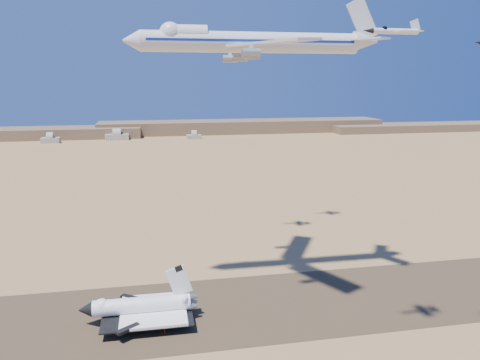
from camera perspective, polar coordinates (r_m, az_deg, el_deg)
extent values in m
plane|color=#A27E48|center=(166.65, -3.36, -15.55)|extent=(1200.00, 1200.00, 0.00)
cube|color=#4A3625|center=(166.63, -3.36, -15.54)|extent=(600.00, 50.00, 0.06)
cube|color=brown|center=(703.64, 0.38, 6.55)|extent=(420.00, 60.00, 18.00)
cube|color=brown|center=(782.05, 21.51, 6.02)|extent=(300.00, 60.00, 11.00)
cube|color=#ACA898|center=(632.47, -22.09, 4.51)|extent=(22.00, 14.00, 6.50)
cube|color=#ACA898|center=(636.96, -14.75, 5.10)|extent=(30.00, 15.00, 7.50)
cube|color=#ACA898|center=(628.61, -5.63, 5.25)|extent=(19.00, 12.50, 5.50)
cylinder|color=white|center=(160.29, -11.94, -14.70)|extent=(30.58, 5.61, 5.34)
cone|color=black|center=(161.86, -18.30, -14.80)|extent=(4.34, 5.11, 5.08)
sphere|color=white|center=(160.89, -16.52, -14.54)|extent=(4.96, 4.96, 4.96)
cube|color=white|center=(161.19, -10.50, -15.35)|extent=(21.19, 23.08, 0.86)
cube|color=black|center=(161.42, -11.20, -15.51)|extent=(28.82, 23.15, 0.48)
cube|color=white|center=(157.13, -7.44, -12.09)|extent=(8.85, 0.75, 10.99)
cylinder|color=gray|center=(163.13, -16.41, -16.10)|extent=(0.34, 0.34, 3.05)
cylinder|color=black|center=(163.60, -16.39, -16.41)|extent=(1.05, 0.44, 1.05)
cylinder|color=gray|center=(157.90, -9.74, -16.76)|extent=(0.34, 0.34, 3.05)
cylinder|color=black|center=(158.39, -9.73, -17.08)|extent=(1.05, 0.44, 1.05)
cylinder|color=gray|center=(166.34, -9.80, -15.18)|extent=(0.34, 0.34, 3.05)
cylinder|color=black|center=(166.79, -9.79, -15.49)|extent=(1.05, 0.44, 1.05)
cylinder|color=silver|center=(163.46, 1.47, 16.43)|extent=(73.79, 7.85, 6.94)
cone|color=silver|center=(160.16, -13.11, 16.22)|extent=(5.51, 7.00, 6.94)
sphere|color=silver|center=(160.36, -8.50, 17.28)|extent=(7.15, 7.15, 7.15)
cube|color=silver|center=(146.98, 3.77, 16.38)|extent=(23.58, 33.37, 0.76)
cube|color=silver|center=(180.76, 1.00, 15.61)|extent=(24.18, 33.21, 0.76)
cube|color=silver|center=(169.32, 15.59, 16.23)|extent=(11.03, 13.32, 0.54)
cube|color=silver|center=(182.12, 13.59, 16.01)|extent=(11.21, 13.30, 0.54)
cube|color=silver|center=(176.37, 14.68, 18.40)|extent=(12.37, 0.91, 15.50)
cylinder|color=gray|center=(153.20, 1.41, 15.01)|extent=(5.45, 2.89, 2.82)
cylinder|color=gray|center=(143.22, 1.36, 15.21)|extent=(5.45, 2.89, 2.82)
cylinder|color=gray|center=(172.33, 0.05, 14.70)|extent=(5.45, 2.89, 2.82)
cylinder|color=gray|center=(181.56, -1.22, 14.56)|extent=(5.45, 2.89, 2.82)
imported|color=#DC420C|center=(156.02, -9.70, -17.36)|extent=(0.69, 0.81, 1.87)
imported|color=#DC420C|center=(154.18, -9.17, -17.79)|extent=(0.84, 0.87, 1.58)
imported|color=#DC420C|center=(156.62, -8.85, -17.20)|extent=(1.25, 1.05, 1.90)
cylinder|color=silver|center=(124.49, 18.43, 16.82)|extent=(11.98, 1.68, 1.39)
cone|color=black|center=(121.06, 15.38, 17.15)|extent=(2.62, 1.36, 1.29)
sphere|color=black|center=(123.07, 17.19, 17.19)|extent=(1.39, 1.39, 1.39)
cube|color=silver|center=(124.97, 18.83, 16.68)|extent=(3.67, 8.04, 0.25)
cube|color=silver|center=(127.05, 20.44, 16.58)|extent=(2.31, 5.03, 0.20)
cube|color=silver|center=(127.29, 20.57, 17.19)|extent=(3.02, 0.32, 3.37)
cone|color=black|center=(130.12, 27.15, 14.68)|extent=(2.49, 1.43, 1.19)
cylinder|color=silver|center=(217.13, 1.74, 16.13)|extent=(12.90, 3.65, 1.50)
cone|color=black|center=(216.87, -0.37, 16.14)|extent=(2.98, 1.84, 1.39)
sphere|color=black|center=(217.03, 0.86, 16.28)|extent=(1.50, 1.50, 1.50)
cube|color=silver|center=(217.18, 2.03, 16.07)|extent=(5.14, 9.06, 0.27)
cube|color=silver|center=(217.48, 3.21, 16.11)|extent=(3.22, 5.67, 0.21)
cube|color=silver|center=(217.61, 3.27, 16.50)|extent=(3.23, 0.81, 3.62)
cylinder|color=silver|center=(238.67, 6.77, 16.09)|extent=(12.28, 2.67, 1.42)
cone|color=black|center=(237.30, 4.97, 16.15)|extent=(2.76, 1.59, 1.32)
sphere|color=black|center=(238.11, 6.02, 16.24)|extent=(1.42, 1.42, 1.42)
cube|color=silver|center=(238.86, 7.02, 16.03)|extent=(4.38, 8.45, 0.25)
cube|color=silver|center=(239.75, 8.01, 16.04)|extent=(2.75, 5.29, 0.20)
cube|color=silver|center=(239.90, 8.07, 16.38)|extent=(3.08, 0.57, 3.44)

